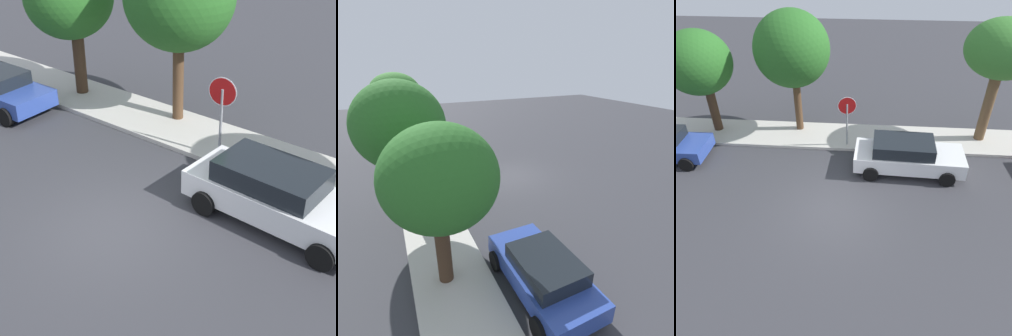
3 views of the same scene
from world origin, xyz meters
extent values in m
plane|color=#38383D|center=(0.00, 0.00, 0.00)|extent=(60.00, 60.00, 0.00)
cube|color=beige|center=(0.00, 5.08, 0.07)|extent=(32.00, 2.35, 0.14)
cylinder|color=gray|center=(0.19, 4.29, 1.11)|extent=(0.08, 0.08, 2.22)
cylinder|color=white|center=(0.19, 4.29, 2.14)|extent=(0.83, 0.14, 0.83)
cylinder|color=red|center=(0.19, 4.29, 2.14)|extent=(0.77, 0.14, 0.78)
cube|color=white|center=(2.92, 2.65, 0.63)|extent=(4.61, 1.92, 0.66)
cube|color=black|center=(2.65, 2.66, 1.22)|extent=(2.55, 1.63, 0.51)
cylinder|color=black|center=(4.50, 3.47, 0.32)|extent=(0.65, 0.24, 0.64)
cylinder|color=black|center=(4.44, 1.72, 0.32)|extent=(0.65, 0.24, 0.64)
cylinder|color=black|center=(1.41, 3.58, 0.32)|extent=(0.65, 0.24, 0.64)
cylinder|color=black|center=(1.35, 1.83, 0.32)|extent=(0.65, 0.24, 0.64)
cylinder|color=black|center=(-6.59, 3.64, 0.32)|extent=(0.64, 0.23, 0.64)
cylinder|color=black|center=(-6.55, 1.88, 0.32)|extent=(0.64, 0.23, 0.64)
cylinder|color=#513823|center=(-2.31, 5.63, 1.37)|extent=(0.36, 0.36, 2.74)
ellipsoid|color=#286623|center=(-2.39, 5.75, 4.10)|extent=(3.43, 3.43, 3.38)
cylinder|color=brown|center=(6.60, 5.34, 1.77)|extent=(0.48, 0.48, 3.54)
ellipsoid|color=#387A2D|center=(6.60, 5.35, 4.45)|extent=(3.23, 3.23, 2.43)
cylinder|color=#422D1E|center=(-6.47, 5.24, 1.29)|extent=(0.44, 0.44, 2.58)
ellipsoid|color=#286623|center=(-6.61, 5.13, 3.59)|extent=(3.08, 3.08, 2.87)
camera|label=1|loc=(7.02, -6.90, 7.59)|focal=55.00mm
camera|label=2|loc=(-12.86, 6.14, 6.38)|focal=28.00mm
camera|label=3|loc=(1.09, -8.85, 8.65)|focal=35.00mm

